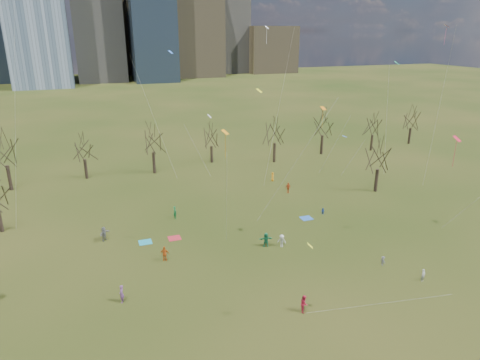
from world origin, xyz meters
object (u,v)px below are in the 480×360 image
object	(u,v)px
blanket_navy	(306,218)
person_4	(165,254)
blanket_crimson	(174,238)
person_1	(423,275)
person_2	(304,303)
blanket_teal	(145,242)

from	to	relation	value
blanket_navy	person_4	world-z (taller)	person_4
blanket_crimson	person_1	bearing A→B (deg)	-39.19
person_2	blanket_navy	bearing A→B (deg)	-2.98
person_1	blanket_navy	bearing A→B (deg)	84.57
person_1	blanket_teal	bearing A→B (deg)	127.02
blanket_teal	person_4	xyz separation A→B (m)	(1.53, -5.43, 0.90)
blanket_crimson	person_2	bearing A→B (deg)	-65.88
person_2	blanket_crimson	bearing A→B (deg)	49.79
blanket_teal	blanket_crimson	bearing A→B (deg)	-2.38
blanket_crimson	person_4	world-z (taller)	person_4
person_2	blanket_teal	bearing A→B (deg)	58.10
blanket_teal	person_2	world-z (taller)	person_2
blanket_teal	blanket_crimson	world-z (taller)	same
blanket_teal	person_1	distance (m)	32.61
person_1	person_2	world-z (taller)	person_2
blanket_navy	person_2	xyz separation A→B (m)	(-10.35, -18.94, 0.85)
blanket_teal	person_2	distance (m)	22.84
person_2	person_4	bearing A→B (deg)	63.41
blanket_navy	blanket_crimson	xyz separation A→B (m)	(-18.90, 0.17, 0.00)
blanket_navy	person_1	distance (m)	18.96
blanket_navy	person_1	world-z (taller)	person_1
blanket_crimson	person_2	size ratio (longest dim) A/B	0.92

